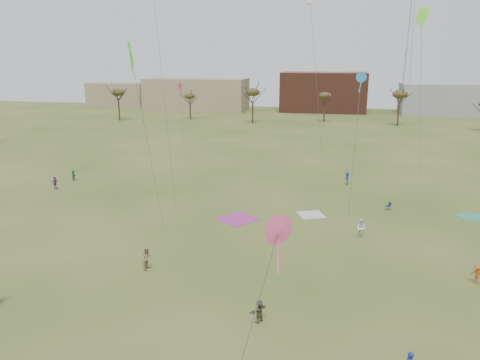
# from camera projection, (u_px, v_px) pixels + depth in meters

# --- Properties ---
(ground) EXTENTS (260.00, 260.00, 0.00)m
(ground) POSITION_uv_depth(u_px,v_px,m) (206.00, 299.00, 31.86)
(ground) COLOR #39531A
(ground) RESTS_ON ground
(spectator_fore_b) EXTENTS (0.77, 0.95, 1.82)m
(spectator_fore_b) POSITION_uv_depth(u_px,v_px,m) (148.00, 258.00, 36.24)
(spectator_fore_b) COLOR #978760
(spectator_fore_b) RESTS_ON ground
(spectator_fore_c) EXTENTS (1.20, 1.42, 1.53)m
(spectator_fore_c) POSITION_uv_depth(u_px,v_px,m) (259.00, 311.00, 28.94)
(spectator_fore_c) COLOR brown
(spectator_fore_c) RESTS_ON ground
(flyer_mid_b) EXTENTS (1.00, 1.14, 1.53)m
(flyer_mid_b) POSITION_uv_depth(u_px,v_px,m) (477.00, 274.00, 33.90)
(flyer_mid_b) COLOR #AF5620
(flyer_mid_b) RESTS_ON ground
(spectator_mid_d) EXTENTS (0.59, 1.02, 1.63)m
(spectator_mid_d) POSITION_uv_depth(u_px,v_px,m) (55.00, 183.00, 58.43)
(spectator_mid_d) COLOR #7A3785
(spectator_mid_d) RESTS_ON ground
(spectator_mid_e) EXTENTS (1.11, 1.01, 1.86)m
(spectator_mid_e) POSITION_uv_depth(u_px,v_px,m) (361.00, 228.00, 42.54)
(spectator_mid_e) COLOR white
(spectator_mid_e) RESTS_ON ground
(flyer_far_a) EXTENTS (1.27, 1.20, 1.43)m
(flyer_far_a) POSITION_uv_depth(u_px,v_px,m) (73.00, 175.00, 62.64)
(flyer_far_a) COLOR #287A52
(flyer_far_a) RESTS_ON ground
(flyer_far_c) EXTENTS (0.87, 1.23, 1.73)m
(flyer_far_c) POSITION_uv_depth(u_px,v_px,m) (347.00, 178.00, 60.51)
(flyer_far_c) COLOR #222C9E
(flyer_far_c) RESTS_ON ground
(blanket_cream) EXTENTS (3.37, 3.37, 0.03)m
(blanket_cream) POSITION_uv_depth(u_px,v_px,m) (311.00, 215.00, 48.97)
(blanket_cream) COLOR silver
(blanket_cream) RESTS_ON ground
(blanket_plum) EXTENTS (4.96, 4.96, 0.03)m
(blanket_plum) POSITION_uv_depth(u_px,v_px,m) (237.00, 219.00, 47.73)
(blanket_plum) COLOR #AC358A
(blanket_plum) RESTS_ON ground
(blanket_olive) EXTENTS (3.64, 3.64, 0.03)m
(blanket_olive) POSITION_uv_depth(u_px,v_px,m) (470.00, 217.00, 48.42)
(blanket_olive) COLOR #369669
(blanket_olive) RESTS_ON ground
(camp_chair_right) EXTENTS (0.70, 0.68, 0.87)m
(camp_chair_right) POSITION_uv_depth(u_px,v_px,m) (388.00, 208.00, 50.52)
(camp_chair_right) COLOR #15223B
(camp_chair_right) RESTS_ON ground
(kites_aloft) EXTENTS (76.68, 61.95, 25.67)m
(kites_aloft) POSITION_uv_depth(u_px,v_px,m) (268.00, 25.00, 50.89)
(kites_aloft) COLOR red
(kites_aloft) RESTS_ON ground
(tree_line) EXTENTS (117.44, 49.32, 8.91)m
(tree_line) POSITION_uv_depth(u_px,v_px,m) (285.00, 99.00, 105.45)
(tree_line) COLOR #3A2B1E
(tree_line) RESTS_ON ground
(building_tan) EXTENTS (32.00, 14.00, 10.00)m
(building_tan) POSITION_uv_depth(u_px,v_px,m) (197.00, 94.00, 146.09)
(building_tan) COLOR #937F60
(building_tan) RESTS_ON ground
(building_brick) EXTENTS (26.00, 16.00, 12.00)m
(building_brick) POSITION_uv_depth(u_px,v_px,m) (323.00, 92.00, 142.92)
(building_brick) COLOR brown
(building_brick) RESTS_ON ground
(building_grey) EXTENTS (24.00, 12.00, 9.00)m
(building_grey) POSITION_uv_depth(u_px,v_px,m) (443.00, 99.00, 134.74)
(building_grey) COLOR gray
(building_grey) RESTS_ON ground
(building_tan_west) EXTENTS (20.00, 12.00, 8.00)m
(building_tan_west) POSITION_uv_depth(u_px,v_px,m) (120.00, 94.00, 158.70)
(building_tan_west) COLOR #937F60
(building_tan_west) RESTS_ON ground
(radio_tower) EXTENTS (1.51, 1.72, 41.00)m
(radio_tower) POSITION_uv_depth(u_px,v_px,m) (408.00, 48.00, 139.45)
(radio_tower) COLOR #9EA3A8
(radio_tower) RESTS_ON ground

